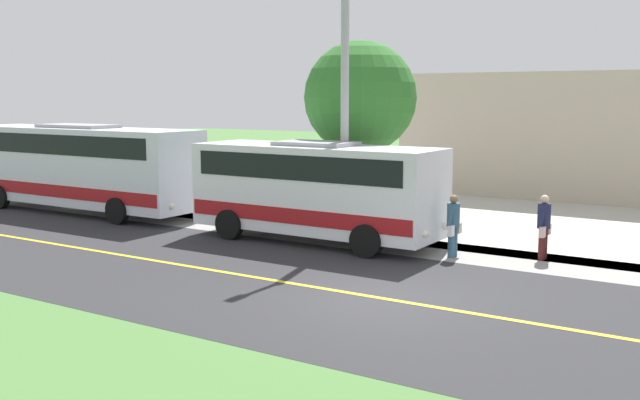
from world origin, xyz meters
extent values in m
plane|color=#477238|center=(0.00, 0.00, 0.00)|extent=(120.00, 120.00, 0.00)
cube|color=#28282B|center=(0.00, 0.00, 0.00)|extent=(8.00, 100.00, 0.01)
cube|color=gray|center=(-5.20, 0.00, 0.00)|extent=(2.40, 100.00, 0.01)
cube|color=#B2ADA3|center=(-12.40, 3.00, 0.00)|extent=(14.00, 36.00, 0.01)
cube|color=gold|center=(0.00, 0.00, 0.01)|extent=(0.16, 100.00, 0.00)
cube|color=white|center=(-4.47, -4.53, 1.59)|extent=(2.35, 7.52, 2.47)
cube|color=maroon|center=(-4.47, -4.53, 0.90)|extent=(2.39, 7.37, 0.44)
cube|color=black|center=(-4.47, -4.53, 2.27)|extent=(2.39, 6.76, 0.70)
cube|color=gray|center=(-4.47, -4.53, 2.88)|extent=(1.41, 2.25, 0.12)
cylinder|color=black|center=(-5.65, -2.20, 0.45)|extent=(0.25, 0.90, 0.90)
cylinder|color=black|center=(-3.30, -2.20, 0.45)|extent=(0.25, 0.90, 0.90)
cylinder|color=black|center=(-5.65, -6.86, 0.45)|extent=(0.25, 0.90, 0.90)
cylinder|color=black|center=(-3.30, -6.86, 0.45)|extent=(0.25, 0.90, 0.90)
sphere|color=#F2EACC|center=(-5.12, -0.76, 0.70)|extent=(0.20, 0.20, 0.20)
sphere|color=#F2EACC|center=(-3.83, -0.76, 0.70)|extent=(0.20, 0.20, 0.20)
cube|color=silver|center=(-4.47, -14.88, 1.72)|extent=(2.35, 10.32, 2.75)
cube|color=maroon|center=(-4.47, -14.88, 0.90)|extent=(2.39, 10.12, 0.44)
cube|color=black|center=(-4.47, -14.88, 2.55)|extent=(2.39, 9.29, 0.70)
cube|color=gray|center=(-4.47, -14.88, 3.16)|extent=(1.41, 3.10, 0.12)
cylinder|color=black|center=(-5.65, -11.68, 0.45)|extent=(0.25, 0.90, 0.90)
cylinder|color=black|center=(-3.30, -11.68, 0.45)|extent=(0.25, 0.90, 0.90)
cylinder|color=black|center=(-5.65, -18.08, 0.45)|extent=(0.25, 0.90, 0.90)
cylinder|color=black|center=(-3.30, -18.08, 0.45)|extent=(0.25, 0.90, 0.90)
sphere|color=#F2EACC|center=(-5.12, -9.70, 0.70)|extent=(0.20, 0.20, 0.20)
sphere|color=#F2EACC|center=(-3.83, -9.70, 0.70)|extent=(0.20, 0.20, 0.20)
cylinder|color=#4C1919|center=(-5.73, 1.80, 0.41)|extent=(0.18, 0.18, 0.83)
cylinder|color=#4C1919|center=(-5.53, 1.80, 0.41)|extent=(0.18, 0.18, 0.83)
cylinder|color=#1E2347|center=(-5.63, 1.80, 1.15)|extent=(0.34, 0.34, 0.65)
sphere|color=beige|center=(-5.63, 1.80, 1.59)|extent=(0.22, 0.22, 0.22)
cylinder|color=#1E2347|center=(-5.81, 1.80, 1.19)|extent=(0.28, 0.10, 0.59)
cube|color=beige|center=(-5.89, 1.85, 0.77)|extent=(0.20, 0.12, 0.28)
cylinder|color=#1E2347|center=(-5.45, 1.80, 1.19)|extent=(0.28, 0.10, 0.59)
cube|color=beige|center=(-5.37, 1.85, 0.77)|extent=(0.20, 0.12, 0.28)
cylinder|color=#335972|center=(-4.71, -0.30, 0.40)|extent=(0.18, 0.18, 0.81)
cylinder|color=#335972|center=(-4.51, -0.30, 0.40)|extent=(0.18, 0.18, 0.81)
cylinder|color=#335972|center=(-4.61, -0.30, 1.13)|extent=(0.34, 0.34, 0.64)
sphere|color=#8C664C|center=(-4.61, -0.30, 1.56)|extent=(0.22, 0.22, 0.22)
cylinder|color=#335972|center=(-4.80, -0.30, 1.16)|extent=(0.27, 0.10, 0.58)
cube|color=beige|center=(-4.87, -0.25, 0.75)|extent=(0.20, 0.12, 0.28)
cylinder|color=#335972|center=(-4.43, -0.30, 1.16)|extent=(0.27, 0.10, 0.58)
cube|color=white|center=(-4.35, -0.25, 0.75)|extent=(0.20, 0.12, 0.28)
cylinder|color=#9E9EA3|center=(-5.00, -3.88, 3.86)|extent=(0.24, 0.24, 7.72)
cylinder|color=#4C3826|center=(-7.40, -4.72, 1.42)|extent=(0.36, 0.36, 2.84)
sphere|color=#2D6B28|center=(-7.40, -4.72, 4.20)|extent=(3.64, 3.64, 3.64)
camera|label=1|loc=(13.40, 7.00, 4.26)|focal=41.16mm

